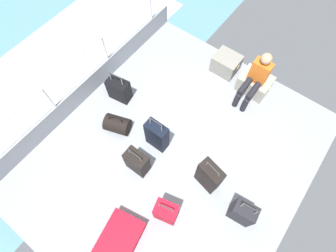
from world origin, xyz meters
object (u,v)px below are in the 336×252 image
object	(u,v)px
cargo_crate_1	(254,83)
duffel_bag	(117,124)
suitcase_1	(119,240)
suitcase_4	(157,136)
cargo_crate_0	(226,64)
suitcase_3	(242,212)
suitcase_2	(137,162)
suitcase_5	(209,176)
suitcase_6	(119,90)
passenger_seated	(256,78)
suitcase_0	(166,212)

from	to	relation	value
cargo_crate_1	duffel_bag	size ratio (longest dim) A/B	1.19
suitcase_1	suitcase_4	size ratio (longest dim) A/B	1.00
suitcase_4	cargo_crate_0	bearing A→B (deg)	87.60
suitcase_3	duffel_bag	xyz separation A→B (m)	(-2.63, 0.00, -0.11)
suitcase_2	suitcase_5	xyz separation A→B (m)	(1.11, 0.50, 0.08)
cargo_crate_0	suitcase_5	bearing A→B (deg)	-65.52
cargo_crate_1	suitcase_3	size ratio (longest dim) A/B	0.83
cargo_crate_1	suitcase_6	size ratio (longest dim) A/B	0.90
suitcase_1	duffel_bag	world-z (taller)	duffel_bag
cargo_crate_0	suitcase_3	bearing A→B (deg)	-53.93
suitcase_3	suitcase_4	distance (m)	1.86
suitcase_3	cargo_crate_1	bearing A→B (deg)	114.05
passenger_seated	duffel_bag	distance (m)	2.71
suitcase_0	suitcase_2	xyz separation A→B (m)	(-0.89, 0.35, -0.03)
cargo_crate_1	duffel_bag	bearing A→B (deg)	-124.24
suitcase_3	duffel_bag	bearing A→B (deg)	179.98
cargo_crate_0	suitcase_4	distance (m)	2.21
suitcase_5	duffel_bag	bearing A→B (deg)	-175.62
suitcase_3	passenger_seated	bearing A→B (deg)	115.81
suitcase_0	cargo_crate_1	bearing A→B (deg)	91.77
cargo_crate_0	duffel_bag	distance (m)	2.56
suitcase_4	suitcase_6	distance (m)	1.27
suitcase_4	duffel_bag	xyz separation A→B (m)	(-0.78, -0.21, -0.18)
suitcase_4	suitcase_5	distance (m)	1.12
suitcase_0	suitcase_6	distance (m)	2.47
cargo_crate_0	suitcase_3	size ratio (longest dim) A/B	0.72
passenger_seated	suitcase_2	size ratio (longest dim) A/B	1.60
passenger_seated	suitcase_6	world-z (taller)	passenger_seated
suitcase_2	suitcase_0	bearing A→B (deg)	-21.80
cargo_crate_1	suitcase_1	bearing A→B (deg)	-93.78
suitcase_1	suitcase_3	size ratio (longest dim) A/B	1.14
suitcase_2	passenger_seated	bearing A→B (deg)	72.49
suitcase_0	suitcase_2	world-z (taller)	suitcase_0
passenger_seated	suitcase_5	size ratio (longest dim) A/B	1.35
suitcase_0	suitcase_3	world-z (taller)	suitcase_3
suitcase_5	duffel_bag	world-z (taller)	suitcase_5
suitcase_3	suitcase_4	xyz separation A→B (m)	(-1.85, 0.21, 0.06)
cargo_crate_0	suitcase_0	world-z (taller)	suitcase_0
cargo_crate_0	cargo_crate_1	xyz separation A→B (m)	(0.71, -0.08, -0.01)
duffel_bag	cargo_crate_1	bearing A→B (deg)	55.76
suitcase_1	suitcase_3	distance (m)	1.96
cargo_crate_1	suitcase_2	xyz separation A→B (m)	(-0.79, -2.69, 0.08)
suitcase_2	duffel_bag	distance (m)	0.88
suitcase_1	duffel_bag	size ratio (longest dim) A/B	1.64
cargo_crate_1	suitcase_2	size ratio (longest dim) A/B	0.95
cargo_crate_1	suitcase_4	world-z (taller)	suitcase_4
suitcase_4	suitcase_2	bearing A→B (deg)	-88.64
suitcase_6	duffel_bag	distance (m)	0.72
suitcase_6	suitcase_1	bearing A→B (deg)	-48.79
suitcase_0	suitcase_3	xyz separation A→B (m)	(0.95, 0.71, -0.02)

